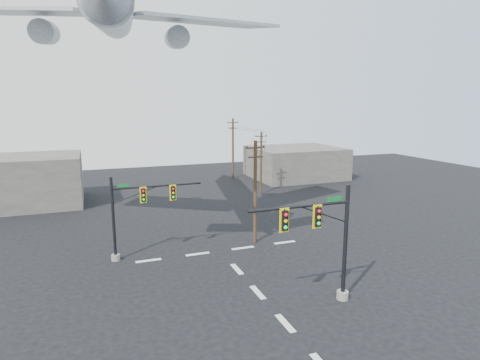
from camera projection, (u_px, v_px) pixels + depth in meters
name	position (u px, v px, depth m)	size (l,w,h in m)	color
ground	(285.00, 323.00, 22.69)	(120.00, 120.00, 0.00)	black
lane_markings	(250.00, 284.00, 27.60)	(14.00, 21.20, 0.01)	silver
signal_mast_near	(326.00, 242.00, 24.22)	(6.86, 0.82, 7.44)	gray
signal_mast_far	(134.00, 214.00, 31.55)	(7.37, 0.74, 6.73)	gray
utility_pole_a	(255.00, 190.00, 34.93)	(1.82, 0.32, 9.11)	#41271B
utility_pole_b	(261.00, 162.00, 53.98)	(1.71, 0.28, 8.44)	#41271B
utility_pole_c	(233.00, 147.00, 65.29)	(1.99, 0.48, 9.77)	#41271B
power_lines	(253.00, 136.00, 49.67)	(10.23, 29.91, 0.33)	black
airliner	(112.00, 15.00, 33.67)	(29.52, 31.19, 8.13)	silver
building_left	(1.00, 182.00, 47.46)	(18.00, 10.00, 6.00)	slate
building_right	(295.00, 162.00, 66.56)	(14.00, 12.00, 5.00)	slate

